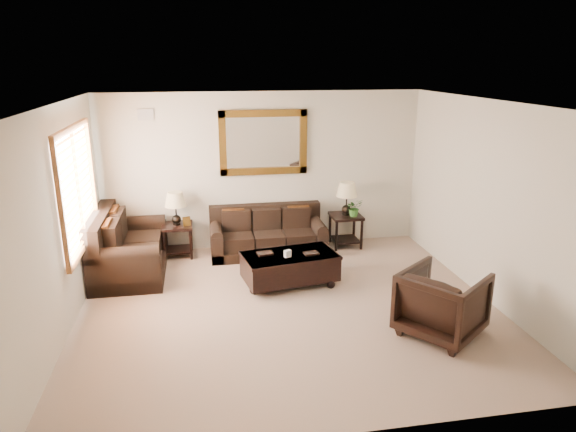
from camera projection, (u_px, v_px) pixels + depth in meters
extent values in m
cube|color=gray|center=(289.00, 307.00, 6.90)|extent=(5.50, 5.00, 0.01)
cube|color=white|center=(289.00, 103.00, 6.12)|extent=(5.50, 5.00, 0.01)
cube|color=beige|center=(263.00, 171.00, 8.87)|extent=(5.50, 0.01, 2.70)
cube|color=beige|center=(342.00, 297.00, 4.16)|extent=(5.50, 0.01, 2.70)
cube|color=beige|center=(60.00, 223.00, 6.05)|extent=(0.01, 5.00, 2.70)
cube|color=beige|center=(488.00, 201.00, 6.97)|extent=(0.01, 5.00, 2.70)
cube|color=white|center=(75.00, 188.00, 6.85)|extent=(0.01, 1.80, 1.50)
cube|color=brown|center=(71.00, 129.00, 6.62)|extent=(0.06, 1.96, 0.08)
cube|color=brown|center=(85.00, 244.00, 7.08)|extent=(0.06, 1.96, 0.08)
cube|color=brown|center=(61.00, 207.00, 5.97)|extent=(0.06, 0.08, 1.50)
cube|color=brown|center=(91.00, 174.00, 7.74)|extent=(0.06, 0.08, 1.50)
cube|color=brown|center=(78.00, 188.00, 6.85)|extent=(0.05, 0.05, 1.50)
cube|color=#49260E|center=(263.00, 143.00, 8.69)|extent=(1.50, 0.06, 1.10)
cube|color=white|center=(263.00, 142.00, 8.71)|extent=(1.26, 0.01, 0.86)
cube|color=#999999|center=(145.00, 115.00, 8.24)|extent=(0.25, 0.02, 0.18)
cube|color=black|center=(268.00, 249.00, 8.82)|extent=(1.94, 0.84, 0.16)
cube|color=black|center=(265.00, 215.00, 8.98)|extent=(1.94, 0.19, 0.40)
cube|color=black|center=(238.00, 240.00, 8.66)|extent=(0.50, 0.69, 0.24)
cube|color=black|center=(268.00, 238.00, 8.75)|extent=(0.50, 0.69, 0.24)
cube|color=black|center=(298.00, 236.00, 8.84)|extent=(0.50, 0.69, 0.24)
cube|color=black|center=(217.00, 243.00, 8.63)|extent=(0.19, 0.84, 0.47)
cylinder|color=black|center=(216.00, 230.00, 8.57)|extent=(0.19, 0.82, 0.19)
cube|color=black|center=(317.00, 237.00, 8.93)|extent=(0.19, 0.84, 0.47)
cylinder|color=black|center=(318.00, 225.00, 8.86)|extent=(0.19, 0.82, 0.19)
cube|color=#5C2D0C|center=(234.00, 219.00, 8.73)|extent=(0.37, 0.16, 0.38)
cube|color=#5C2D0C|center=(298.00, 216.00, 8.92)|extent=(0.37, 0.16, 0.38)
cube|color=black|center=(132.00, 266.00, 8.02)|extent=(1.04, 1.74, 0.20)
cube|color=black|center=(101.00, 229.00, 7.77)|extent=(0.24, 1.74, 0.49)
cube|color=black|center=(129.00, 259.00, 7.65)|extent=(0.85, 0.61, 0.29)
cube|color=black|center=(134.00, 245.00, 8.25)|extent=(0.85, 0.61, 0.29)
cube|color=black|center=(124.00, 274.00, 7.25)|extent=(1.04, 0.24, 0.58)
cylinder|color=black|center=(122.00, 255.00, 7.17)|extent=(1.01, 0.24, 0.24)
cube|color=black|center=(136.00, 239.00, 8.67)|extent=(1.04, 0.24, 0.58)
cylinder|color=black|center=(134.00, 223.00, 8.59)|extent=(1.01, 0.24, 0.24)
cube|color=#5C2D0C|center=(111.00, 237.00, 7.45)|extent=(0.20, 0.46, 0.47)
cube|color=#5C2D0C|center=(118.00, 222.00, 8.15)|extent=(0.20, 0.46, 0.47)
cube|color=black|center=(177.00, 226.00, 8.58)|extent=(0.51, 0.51, 0.05)
cube|color=black|center=(179.00, 250.00, 8.70)|extent=(0.43, 0.43, 0.03)
cylinder|color=black|center=(164.00, 247.00, 8.42)|extent=(0.05, 0.05, 0.51)
cylinder|color=black|center=(191.00, 245.00, 8.49)|extent=(0.05, 0.05, 0.51)
cylinder|color=black|center=(166.00, 238.00, 8.83)|extent=(0.05, 0.05, 0.51)
cylinder|color=black|center=(191.00, 237.00, 8.90)|extent=(0.05, 0.05, 0.51)
sphere|color=black|center=(177.00, 219.00, 8.54)|extent=(0.16, 0.16, 0.16)
cylinder|color=black|center=(176.00, 210.00, 8.50)|extent=(0.02, 0.02, 0.33)
cone|color=#D0BD8A|center=(175.00, 199.00, 8.44)|extent=(0.35, 0.35, 0.24)
cube|color=#49260E|center=(187.00, 221.00, 8.49)|extent=(0.14, 0.09, 0.16)
cube|color=black|center=(346.00, 216.00, 9.05)|extent=(0.53, 0.53, 0.05)
cube|color=black|center=(345.00, 239.00, 9.18)|extent=(0.45, 0.45, 0.03)
cylinder|color=black|center=(336.00, 236.00, 8.88)|extent=(0.05, 0.05, 0.53)
cylinder|color=black|center=(362.00, 235.00, 8.96)|extent=(0.05, 0.05, 0.53)
cylinder|color=black|center=(330.00, 228.00, 9.31)|extent=(0.05, 0.05, 0.53)
cylinder|color=black|center=(354.00, 227.00, 9.38)|extent=(0.05, 0.05, 0.53)
sphere|color=black|center=(346.00, 209.00, 9.01)|extent=(0.16, 0.16, 0.16)
cylinder|color=black|center=(347.00, 200.00, 8.96)|extent=(0.02, 0.02, 0.35)
cone|color=#D0BD8A|center=(347.00, 189.00, 8.91)|extent=(0.37, 0.37, 0.25)
sphere|color=black|center=(254.00, 290.00, 7.30)|extent=(0.12, 0.12, 0.12)
sphere|color=black|center=(331.00, 284.00, 7.49)|extent=(0.12, 0.12, 0.12)
sphere|color=black|center=(250.00, 276.00, 7.79)|extent=(0.12, 0.12, 0.12)
sphere|color=black|center=(323.00, 271.00, 7.98)|extent=(0.12, 0.12, 0.12)
cube|color=black|center=(290.00, 266.00, 7.57)|extent=(1.44, 0.94, 0.38)
cube|color=black|center=(290.00, 255.00, 7.52)|extent=(1.47, 0.95, 0.04)
cube|color=black|center=(265.00, 253.00, 7.50)|extent=(0.25, 0.19, 0.03)
cube|color=black|center=(311.00, 253.00, 7.52)|extent=(0.23, 0.18, 0.03)
cube|color=white|center=(288.00, 254.00, 7.40)|extent=(0.11, 0.09, 0.10)
imported|color=black|center=(442.00, 300.00, 6.11)|extent=(1.18, 1.19, 0.90)
imported|color=#27531C|center=(354.00, 209.00, 8.93)|extent=(0.34, 0.36, 0.24)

